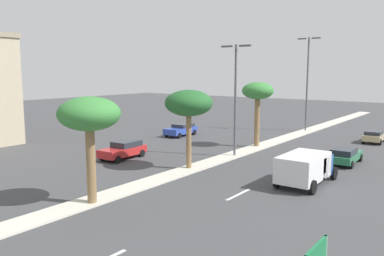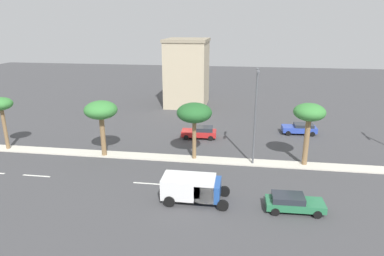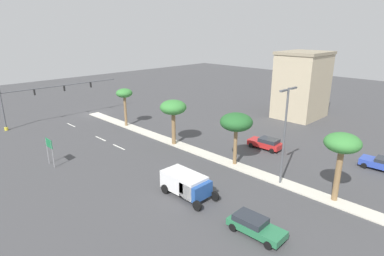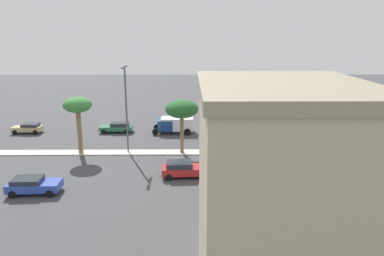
{
  "view_description": "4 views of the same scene",
  "coord_description": "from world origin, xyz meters",
  "px_view_note": "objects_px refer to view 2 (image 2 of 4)",
  "views": [
    {
      "loc": [
        18.12,
        8.32,
        7.57
      ],
      "look_at": [
        1.04,
        31.42,
        3.5
      ],
      "focal_mm": 37.41,
      "sensor_mm": 36.0,
      "label": 1
    },
    {
      "loc": [
        33.51,
        37.44,
        14.22
      ],
      "look_at": [
        -1.86,
        32.17,
        2.97
      ],
      "focal_mm": 31.83,
      "sensor_mm": 36.0,
      "label": 2
    },
    {
      "loc": [
        27.29,
        53.18,
        15.2
      ],
      "look_at": [
        2.23,
        28.09,
        4.0
      ],
      "focal_mm": 29.69,
      "sensor_mm": 36.0,
      "label": 3
    },
    {
      "loc": [
        -40.19,
        31.87,
        13.43
      ],
      "look_at": [
        0.07,
        31.52,
        2.92
      ],
      "focal_mm": 34.53,
      "sensor_mm": 36.0,
      "label": 4
    }
  ],
  "objects_px": {
    "street_lamp_inboard": "(256,110)",
    "palm_tree_far": "(101,111)",
    "box_truck": "(194,188)",
    "palm_tree_near": "(309,114)",
    "sedan_red_near": "(200,132)",
    "sedan_blue_leading": "(300,128)",
    "sedan_green_mid": "(293,202)",
    "palm_tree_right": "(1,106)",
    "palm_tree_center": "(194,113)",
    "commercial_building": "(187,72)"
  },
  "relations": [
    {
      "from": "street_lamp_inboard",
      "to": "palm_tree_far",
      "type": "bearing_deg",
      "value": -89.74
    },
    {
      "from": "palm_tree_far",
      "to": "box_truck",
      "type": "height_order",
      "value": "palm_tree_far"
    },
    {
      "from": "palm_tree_near",
      "to": "box_truck",
      "type": "xyz_separation_m",
      "value": [
        8.94,
        -10.19,
        -4.22
      ]
    },
    {
      "from": "palm_tree_far",
      "to": "sedan_red_near",
      "type": "distance_m",
      "value": 13.01
    },
    {
      "from": "palm_tree_far",
      "to": "box_truck",
      "type": "relative_size",
      "value": 1.11
    },
    {
      "from": "sedan_blue_leading",
      "to": "sedan_red_near",
      "type": "bearing_deg",
      "value": -74.23
    },
    {
      "from": "sedan_blue_leading",
      "to": "sedan_green_mid",
      "type": "xyz_separation_m",
      "value": [
        19.87,
        -3.47,
        -0.03
      ]
    },
    {
      "from": "palm_tree_right",
      "to": "palm_tree_far",
      "type": "height_order",
      "value": "palm_tree_far"
    },
    {
      "from": "street_lamp_inboard",
      "to": "sedan_red_near",
      "type": "xyz_separation_m",
      "value": [
        -7.45,
        -6.46,
        -5.05
      ]
    },
    {
      "from": "street_lamp_inboard",
      "to": "sedan_blue_leading",
      "type": "relative_size",
      "value": 2.2
    },
    {
      "from": "sedan_blue_leading",
      "to": "sedan_red_near",
      "type": "distance_m",
      "value": 13.32
    },
    {
      "from": "palm_tree_far",
      "to": "street_lamp_inboard",
      "type": "xyz_separation_m",
      "value": [
        -0.07,
        16.16,
        0.76
      ]
    },
    {
      "from": "palm_tree_center",
      "to": "street_lamp_inboard",
      "type": "relative_size",
      "value": 0.62
    },
    {
      "from": "commercial_building",
      "to": "palm_tree_center",
      "type": "xyz_separation_m",
      "value": [
        24.83,
        4.8,
        -0.63
      ]
    },
    {
      "from": "sedan_green_mid",
      "to": "commercial_building",
      "type": "bearing_deg",
      "value": -157.85
    },
    {
      "from": "palm_tree_far",
      "to": "sedan_red_near",
      "type": "xyz_separation_m",
      "value": [
        -7.52,
        9.7,
        -4.3
      ]
    },
    {
      "from": "sedan_red_near",
      "to": "box_truck",
      "type": "bearing_deg",
      "value": 5.53
    },
    {
      "from": "street_lamp_inboard",
      "to": "box_truck",
      "type": "height_order",
      "value": "street_lamp_inboard"
    },
    {
      "from": "sedan_green_mid",
      "to": "box_truck",
      "type": "distance_m",
      "value": 7.84
    },
    {
      "from": "palm_tree_right",
      "to": "palm_tree_near",
      "type": "height_order",
      "value": "palm_tree_near"
    },
    {
      "from": "palm_tree_right",
      "to": "street_lamp_inboard",
      "type": "relative_size",
      "value": 0.62
    },
    {
      "from": "sedan_blue_leading",
      "to": "box_truck",
      "type": "bearing_deg",
      "value": -30.09
    },
    {
      "from": "palm_tree_center",
      "to": "box_truck",
      "type": "xyz_separation_m",
      "value": [
        8.88,
        1.28,
        -3.87
      ]
    },
    {
      "from": "palm_tree_right",
      "to": "box_truck",
      "type": "xyz_separation_m",
      "value": [
        8.58,
        23.07,
        -3.97
      ]
    },
    {
      "from": "palm_tree_far",
      "to": "sedan_blue_leading",
      "type": "xyz_separation_m",
      "value": [
        -11.14,
        22.52,
        -4.33
      ]
    },
    {
      "from": "commercial_building",
      "to": "box_truck",
      "type": "distance_m",
      "value": 34.55
    },
    {
      "from": "palm_tree_center",
      "to": "sedan_blue_leading",
      "type": "relative_size",
      "value": 1.37
    },
    {
      "from": "street_lamp_inboard",
      "to": "sedan_blue_leading",
      "type": "distance_m",
      "value": 13.74
    },
    {
      "from": "commercial_building",
      "to": "sedan_red_near",
      "type": "distance_m",
      "value": 19.08
    },
    {
      "from": "commercial_building",
      "to": "palm_tree_center",
      "type": "bearing_deg",
      "value": 10.93
    },
    {
      "from": "street_lamp_inboard",
      "to": "palm_tree_near",
      "type": "bearing_deg",
      "value": 95.72
    },
    {
      "from": "palm_tree_right",
      "to": "box_truck",
      "type": "distance_m",
      "value": 24.93
    },
    {
      "from": "palm_tree_far",
      "to": "palm_tree_center",
      "type": "bearing_deg",
      "value": 93.14
    },
    {
      "from": "palm_tree_far",
      "to": "box_truck",
      "type": "distance_m",
      "value": 14.52
    },
    {
      "from": "box_truck",
      "to": "palm_tree_far",
      "type": "bearing_deg",
      "value": -126.56
    },
    {
      "from": "palm_tree_center",
      "to": "sedan_green_mid",
      "type": "distance_m",
      "value": 13.7
    },
    {
      "from": "palm_tree_near",
      "to": "sedan_red_near",
      "type": "relative_size",
      "value": 1.44
    },
    {
      "from": "palm_tree_far",
      "to": "sedan_green_mid",
      "type": "distance_m",
      "value": 21.4
    },
    {
      "from": "commercial_building",
      "to": "palm_tree_right",
      "type": "height_order",
      "value": "commercial_building"
    },
    {
      "from": "palm_tree_right",
      "to": "street_lamp_inboard",
      "type": "distance_m",
      "value": 28.0
    },
    {
      "from": "palm_tree_right",
      "to": "palm_tree_far",
      "type": "xyz_separation_m",
      "value": [
        0.25,
        11.83,
        -0.11
      ]
    },
    {
      "from": "commercial_building",
      "to": "palm_tree_center",
      "type": "height_order",
      "value": "commercial_building"
    },
    {
      "from": "palm_tree_near",
      "to": "palm_tree_right",
      "type": "bearing_deg",
      "value": -89.39
    },
    {
      "from": "palm_tree_center",
      "to": "sedan_green_mid",
      "type": "relative_size",
      "value": 1.35
    },
    {
      "from": "sedan_blue_leading",
      "to": "sedan_green_mid",
      "type": "bearing_deg",
      "value": -9.91
    },
    {
      "from": "palm_tree_center",
      "to": "commercial_building",
      "type": "bearing_deg",
      "value": -169.07
    },
    {
      "from": "sedan_green_mid",
      "to": "sedan_blue_leading",
      "type": "bearing_deg",
      "value": 170.09
    },
    {
      "from": "commercial_building",
      "to": "palm_tree_far",
      "type": "distance_m",
      "value": 25.9
    },
    {
      "from": "palm_tree_near",
      "to": "street_lamp_inboard",
      "type": "relative_size",
      "value": 0.66
    },
    {
      "from": "commercial_building",
      "to": "sedan_green_mid",
      "type": "xyz_separation_m",
      "value": [
        34.11,
        13.89,
        -5.0
      ]
    }
  ]
}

